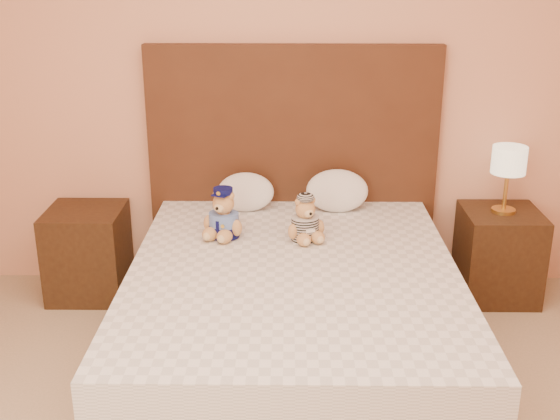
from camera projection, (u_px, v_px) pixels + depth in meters
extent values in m
cube|color=#E59F7C|center=(293.00, 69.00, 4.13)|extent=(4.00, 0.04, 2.70)
cube|color=white|center=(293.00, 339.00, 3.56)|extent=(1.60, 2.00, 0.30)
cube|color=white|center=(293.00, 290.00, 3.46)|extent=(1.60, 2.00, 0.25)
cube|color=#462515|center=(293.00, 169.00, 4.30)|extent=(1.75, 0.08, 1.50)
cube|color=#392412|center=(88.00, 252.00, 4.28)|extent=(0.45, 0.45, 0.55)
cube|color=#392412|center=(498.00, 254.00, 4.25)|extent=(0.45, 0.45, 0.55)
cylinder|color=gold|center=(503.00, 210.00, 4.15)|extent=(0.14, 0.14, 0.02)
cylinder|color=gold|center=(506.00, 189.00, 4.11)|extent=(0.02, 0.02, 0.26)
cylinder|color=beige|center=(509.00, 160.00, 4.05)|extent=(0.20, 0.20, 0.16)
ellipsoid|color=white|center=(246.00, 190.00, 4.16)|extent=(0.34, 0.22, 0.24)
ellipsoid|color=white|center=(337.00, 189.00, 4.15)|extent=(0.37, 0.24, 0.26)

